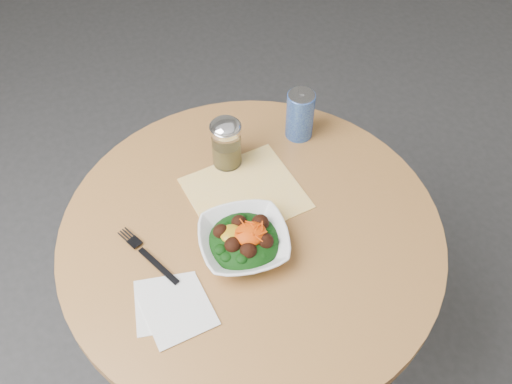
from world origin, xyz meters
TOP-DOWN VIEW (x-y plane):
  - ground at (0.00, 0.00)m, footprint 6.00×6.00m
  - table at (0.00, 0.00)m, footprint 0.90×0.90m
  - cloth_napkin at (0.03, 0.11)m, footprint 0.28×0.26m
  - paper_napkins at (-0.23, -0.12)m, footprint 0.17×0.18m
  - salad_bowl at (-0.04, -0.04)m, footprint 0.23×0.23m
  - fork at (-0.25, 0.02)m, footprint 0.09×0.19m
  - spice_shaker at (0.02, 0.22)m, footprint 0.08×0.08m
  - beverage_can at (0.24, 0.24)m, footprint 0.07×0.07m

SIDE VIEW (x-z plane):
  - ground at x=0.00m, z-range 0.00..0.00m
  - table at x=0.00m, z-range 0.18..0.93m
  - cloth_napkin at x=0.03m, z-range 0.75..0.75m
  - paper_napkins at x=-0.23m, z-range 0.75..0.75m
  - fork at x=-0.25m, z-range 0.75..0.76m
  - salad_bowl at x=-0.04m, z-range 0.74..0.82m
  - beverage_can at x=0.24m, z-range 0.75..0.89m
  - spice_shaker at x=0.02m, z-range 0.75..0.89m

